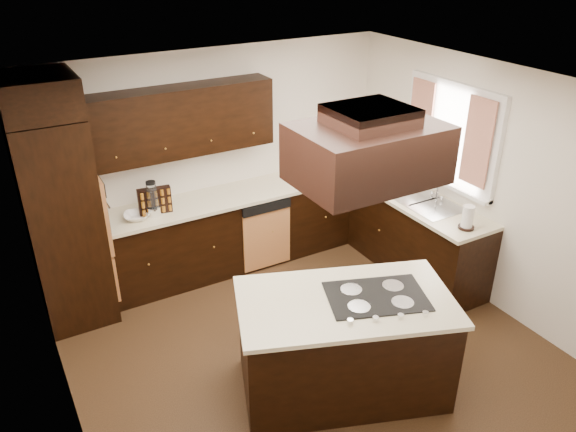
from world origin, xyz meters
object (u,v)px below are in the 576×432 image
object	(u,v)px
range_hood	(367,153)
spice_rack	(155,201)
oven_column	(64,223)
island	(343,346)

from	to	relation	value
range_hood	spice_rack	size ratio (longest dim) A/B	3.07
oven_column	range_hood	size ratio (longest dim) A/B	2.02
island	range_hood	distance (m)	1.72
island	spice_rack	bearing A→B (deg)	130.66
spice_rack	oven_column	bearing A→B (deg)	-169.08
oven_column	spice_rack	xyz separation A→B (m)	(0.92, 0.05, 0.00)
oven_column	range_hood	xyz separation A→B (m)	(1.88, -2.25, 1.10)
range_hood	spice_rack	distance (m)	2.72
range_hood	island	bearing A→B (deg)	174.82
oven_column	range_hood	world-z (taller)	range_hood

